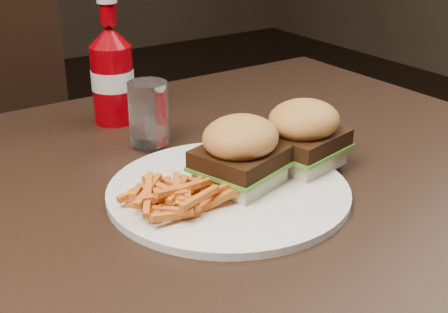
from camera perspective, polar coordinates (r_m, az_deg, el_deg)
dining_table at (r=0.85m, az=-5.65°, el=-3.55°), size 1.20×0.80×0.04m
plate at (r=0.80m, az=0.40°, el=-3.18°), size 0.31×0.31×0.01m
sandwich_half_a at (r=0.81m, az=1.48°, el=-1.82°), size 0.11×0.11×0.02m
sandwich_half_b at (r=0.87m, az=7.14°, el=-0.02°), size 0.11×0.10×0.02m
fries_pile at (r=0.75m, az=-4.31°, el=-3.03°), size 0.14×0.14×0.04m
ketchup_bottle at (r=1.05m, az=-10.10°, el=6.26°), size 0.07×0.07×0.14m
tumbler at (r=0.94m, az=-6.92°, el=4.00°), size 0.08×0.08×0.09m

